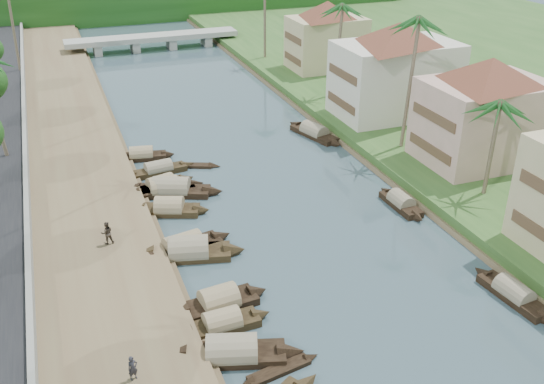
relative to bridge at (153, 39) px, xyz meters
name	(u,v)px	position (x,y,z in m)	size (l,w,h in m)	color
ground	(358,298)	(0.00, -72.00, -1.72)	(220.00, 220.00, 0.00)	#35484F
left_bank	(81,201)	(-16.00, -52.00, -1.32)	(10.00, 180.00, 0.80)	brown
right_bank	(431,143)	(19.00, -52.00, -1.12)	(16.00, 180.00, 1.20)	#294C1E
retaining_wall	(27,199)	(-20.20, -52.00, -0.37)	(0.40, 180.00, 1.10)	gray
bridge	(153,39)	(0.00, 0.00, 0.00)	(28.00, 4.00, 2.40)	gray
building_mid	(485,109)	(19.99, -58.00, 4.41)	(14.11, 14.11, 9.70)	#CC9B90
building_far	(396,69)	(18.99, -44.00, 4.66)	(15.59, 15.59, 10.20)	beige
building_distant	(327,35)	(19.99, -24.00, 4.16)	(12.62, 12.62, 9.20)	tan
sampan_3	(232,353)	(-9.54, -74.55, -1.30)	(8.80, 4.28, 2.32)	black
sampan_4	(222,324)	(-9.32, -71.84, -1.32)	(6.60, 1.82, 1.91)	black
sampan_5	(219,302)	(-8.91, -69.73, -1.31)	(7.18, 2.52, 2.25)	black
sampan_6	(189,252)	(-9.32, -63.17, -1.30)	(8.74, 4.00, 2.51)	black
sampan_7	(183,247)	(-9.55, -62.37, -1.31)	(8.30, 3.27, 2.17)	black
sampan_8	(169,209)	(-9.27, -56.12, -1.31)	(6.98, 4.04, 2.14)	black
sampan_9	(171,190)	(-8.37, -52.70, -1.30)	(9.36, 5.36, 2.35)	black
sampan_10	(161,186)	(-9.06, -51.60, -1.31)	(6.98, 3.36, 1.93)	black
sampan_11	(164,189)	(-8.93, -52.31, -1.31)	(7.48, 2.01, 2.15)	black
sampan_12	(159,170)	(-8.60, -48.12, -1.32)	(7.41, 2.26, 1.80)	black
sampan_13	(142,156)	(-9.53, -44.18, -1.32)	(6.86, 2.66, 1.89)	black
sampan_14	(513,294)	(9.51, -75.68, -1.32)	(2.07, 7.42, 1.83)	black
sampan_15	(401,203)	(9.33, -61.97, -1.32)	(1.66, 6.60, 1.82)	black
sampan_16	(314,133)	(9.07, -44.61, -1.31)	(4.02, 8.79, 2.13)	black
canoe_1	(279,371)	(-7.38, -76.51, -1.62)	(5.34, 1.74, 0.85)	black
canoe_2	(189,166)	(-5.58, -47.55, -1.62)	(6.16, 3.34, 0.92)	black
palm_1	(499,105)	(16.00, -64.13, 7.24)	(3.20, 3.20, 9.49)	brown
palm_2	(415,23)	(15.00, -52.74, 11.56)	(3.20, 3.20, 13.97)	brown
palm_3	(339,8)	(16.00, -35.46, 9.90)	(3.20, 3.20, 12.24)	brown
tree_6	(416,58)	(24.00, -40.29, 4.49)	(4.18, 4.18, 6.84)	#4E3A2C
person_near	(133,368)	(-15.17, -75.01, -0.17)	(0.55, 0.36, 1.50)	#27262E
person_far	(107,233)	(-14.73, -60.49, -0.03)	(0.87, 0.68, 1.79)	#3A3028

